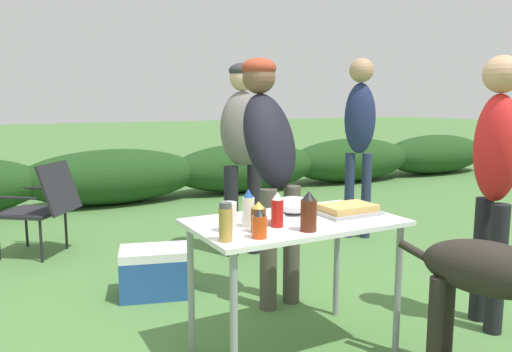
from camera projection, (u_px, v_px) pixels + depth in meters
The scene contains 20 objects.
ground_plane at pixel (293, 351), 2.75m from camera, with size 60.00×60.00×0.00m, color #4C7A3D.
shrub_hedge at pixel (112, 177), 6.62m from camera, with size 14.40×0.90×0.73m.
folding_table at pixel (295, 234), 2.65m from camera, with size 1.10×0.64×0.74m.
food_tray at pixel (348, 210), 2.76m from camera, with size 0.33×0.23×0.06m.
plate_stack at pixel (264, 218), 2.63m from camera, with size 0.23×0.23×0.03m, color white.
mixing_bowl at pixel (293, 205), 2.79m from camera, with size 0.23×0.23×0.09m, color silver.
paper_cup_stack at pixel (228, 217), 2.39m from camera, with size 0.08×0.08×0.14m, color white.
beer_bottle at pixel (259, 218), 2.38m from camera, with size 0.07×0.07×0.15m.
mayo_bottle at pixel (248, 209), 2.48m from camera, with size 0.06×0.06×0.19m.
hot_sauce_bottle at pixel (259, 225), 2.28m from camera, with size 0.07×0.07×0.13m.
bbq_sauce_bottle at pixel (309, 212), 2.40m from camera, with size 0.08×0.08×0.20m.
ketchup_bottle at pixel (277, 210), 2.48m from camera, with size 0.06×0.06×0.18m.
spice_jar at pixel (226, 222), 2.22m from camera, with size 0.06×0.06×0.18m.
standing_person_in_gray_fleece at pixel (270, 150), 3.30m from camera, with size 0.41×0.52×1.65m.
standing_person_in_red_jacket at pixel (360, 127), 4.87m from camera, with size 0.37×0.35×1.77m.
standing_person_with_beanie at pixel (496, 165), 2.91m from camera, with size 0.34×0.39×1.62m.
standing_person_in_olive_jacket at pixel (243, 139), 4.34m from camera, with size 0.43×0.33×1.68m.
dog at pixel (498, 280), 2.30m from camera, with size 0.48×0.89×0.78m.
camp_chair_green_behind_table at pixel (43, 203), 4.39m from camera, with size 0.75×0.72×0.83m.
cooler_box at pixel (155, 272), 3.52m from camera, with size 0.55×0.44×0.34m.
Camera 1 is at (-1.39, -2.17, 1.37)m, focal length 35.00 mm.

